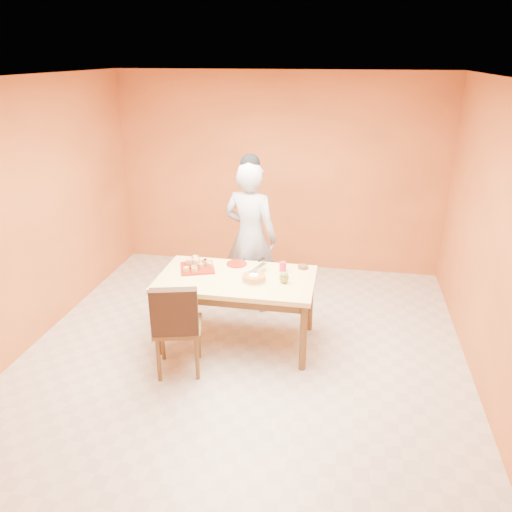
% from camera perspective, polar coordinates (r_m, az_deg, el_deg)
% --- Properties ---
extents(floor, '(5.00, 5.00, 0.00)m').
position_cam_1_polar(floor, '(5.20, -1.66, -11.64)').
color(floor, beige).
rests_on(floor, ground).
extents(ceiling, '(5.00, 5.00, 0.00)m').
position_cam_1_polar(ceiling, '(4.32, -2.08, 19.62)').
color(ceiling, silver).
rests_on(ceiling, wall_back).
extents(wall_back, '(4.50, 0.00, 4.50)m').
position_cam_1_polar(wall_back, '(6.95, 2.59, 9.36)').
color(wall_back, orange).
rests_on(wall_back, floor).
extents(wall_left, '(0.00, 5.00, 5.00)m').
position_cam_1_polar(wall_left, '(5.50, -25.45, 3.72)').
color(wall_left, orange).
rests_on(wall_left, floor).
extents(wall_right, '(0.00, 5.00, 5.00)m').
position_cam_1_polar(wall_right, '(4.68, 26.19, 0.56)').
color(wall_right, orange).
rests_on(wall_right, floor).
extents(dining_table, '(1.60, 0.90, 0.76)m').
position_cam_1_polar(dining_table, '(5.16, -2.25, -3.37)').
color(dining_table, '#EFD67D').
rests_on(dining_table, floor).
extents(dining_chair, '(0.55, 0.62, 0.97)m').
position_cam_1_polar(dining_chair, '(4.82, -9.04, -7.79)').
color(dining_chair, brown).
rests_on(dining_chair, floor).
extents(pastry_pile, '(0.31, 0.31, 0.10)m').
position_cam_1_polar(pastry_pile, '(5.32, -6.74, -0.75)').
color(pastry_pile, tan).
rests_on(pastry_pile, pastry_platter).
extents(person, '(0.74, 0.58, 1.80)m').
position_cam_1_polar(person, '(5.81, -0.64, 2.13)').
color(person, '#9B9B9D').
rests_on(person, floor).
extents(pastry_platter, '(0.45, 0.45, 0.02)m').
position_cam_1_polar(pastry_platter, '(5.35, -6.71, -1.35)').
color(pastry_platter, maroon).
rests_on(pastry_platter, dining_table).
extents(red_dinner_plate, '(0.29, 0.29, 0.01)m').
position_cam_1_polar(red_dinner_plate, '(5.43, -2.21, -0.89)').
color(red_dinner_plate, maroon).
rests_on(red_dinner_plate, dining_table).
extents(white_cake_plate, '(0.33, 0.33, 0.01)m').
position_cam_1_polar(white_cake_plate, '(5.03, -0.25, -2.83)').
color(white_cake_plate, white).
rests_on(white_cake_plate, dining_table).
extents(sponge_cake, '(0.31, 0.31, 0.05)m').
position_cam_1_polar(sponge_cake, '(5.01, -0.25, -2.49)').
color(sponge_cake, orange).
rests_on(sponge_cake, white_cake_plate).
extents(cake_server, '(0.15, 0.29, 0.01)m').
position_cam_1_polar(cake_server, '(5.16, 0.23, -1.34)').
color(cake_server, white).
rests_on(cake_server, sponge_cake).
extents(egg_ornament, '(0.12, 0.10, 0.12)m').
position_cam_1_polar(egg_ornament, '(4.98, 3.22, -2.45)').
color(egg_ornament, olive).
rests_on(egg_ornament, dining_table).
extents(magenta_glass, '(0.08, 0.08, 0.10)m').
position_cam_1_polar(magenta_glass, '(5.24, 3.08, -1.23)').
color(magenta_glass, '#BB1C45').
rests_on(magenta_glass, dining_table).
extents(checker_tin, '(0.14, 0.14, 0.03)m').
position_cam_1_polar(checker_tin, '(5.34, 5.38, -1.24)').
color(checker_tin, '#3E2611').
rests_on(checker_tin, dining_table).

